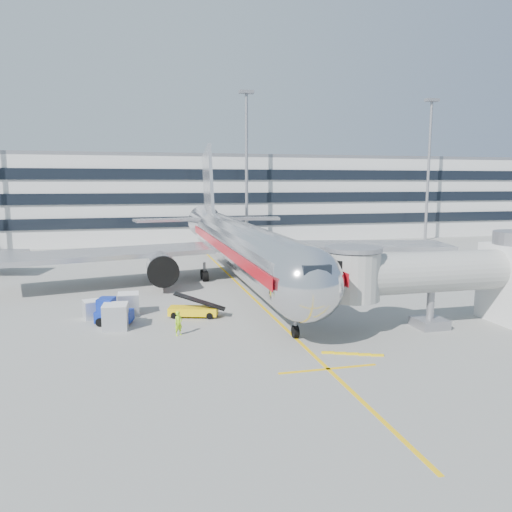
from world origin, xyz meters
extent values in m
plane|color=gray|center=(0.00, 0.00, 0.00)|extent=(180.00, 180.00, 0.00)
cube|color=yellow|center=(0.00, 10.00, 0.01)|extent=(0.25, 70.00, 0.01)
cube|color=yellow|center=(0.00, -14.00, 0.01)|extent=(6.00, 0.25, 0.01)
cylinder|color=silver|center=(0.00, 8.00, 4.20)|extent=(5.00, 36.00, 5.00)
sphere|color=silver|center=(0.00, -10.00, 4.20)|extent=(5.00, 5.00, 5.00)
cone|color=silver|center=(0.00, 31.00, 4.80)|extent=(5.00, 10.00, 5.00)
cube|color=black|center=(0.00, -11.50, 5.33)|extent=(1.80, 1.20, 0.90)
cube|color=#B7B7BC|center=(13.00, 13.50, 3.40)|extent=(24.95, 12.07, 0.50)
cube|color=#B7B7BC|center=(-13.00, 13.50, 3.40)|extent=(24.95, 12.07, 0.50)
cylinder|color=#99999E|center=(8.00, 10.00, 2.20)|extent=(3.00, 4.20, 3.00)
cylinder|color=#99999E|center=(-8.00, 10.00, 2.20)|extent=(3.00, 4.20, 3.00)
cylinder|color=black|center=(8.00, 8.00, 2.20)|extent=(3.10, 0.50, 3.10)
cylinder|color=black|center=(-8.00, 8.00, 2.20)|extent=(3.10, 0.50, 3.10)
cube|color=#B7B7BC|center=(0.00, 31.50, 9.20)|extent=(0.45, 9.39, 13.72)
cube|color=#B7B7BC|center=(5.50, 32.00, 5.40)|extent=(10.41, 4.94, 0.35)
cube|color=#B7B7BC|center=(-5.50, 32.00, 5.40)|extent=(10.41, 4.94, 0.35)
cylinder|color=gray|center=(0.00, -8.00, 0.90)|extent=(0.24, 0.24, 1.80)
cylinder|color=black|center=(0.00, -8.00, 0.45)|extent=(0.35, 0.90, 0.90)
cylinder|color=gray|center=(3.20, 14.00, 1.00)|extent=(0.30, 0.30, 2.00)
cylinder|color=gray|center=(-3.20, 14.00, 1.00)|extent=(0.30, 0.30, 2.00)
cube|color=red|center=(2.52, 8.00, 4.50)|extent=(0.06, 38.00, 0.90)
cube|color=red|center=(-2.52, 8.00, 4.50)|extent=(0.06, 38.00, 0.90)
cylinder|color=#A8A8A3|center=(10.50, -8.00, 4.20)|extent=(13.00, 3.00, 3.00)
cylinder|color=#A8A8A3|center=(4.20, -8.00, 4.20)|extent=(3.80, 3.80, 3.40)
cylinder|color=gray|center=(4.20, -8.00, 6.10)|extent=(4.00, 4.00, 0.30)
cube|color=black|center=(2.90, -8.00, 4.20)|extent=(1.40, 2.60, 2.60)
cylinder|color=gray|center=(10.50, -8.00, 1.60)|extent=(0.56, 0.56, 3.20)
cube|color=gray|center=(10.50, -8.00, 0.35)|extent=(2.20, 2.20, 0.70)
cylinder|color=black|center=(9.60, -8.00, 0.35)|extent=(0.35, 0.70, 0.70)
cylinder|color=black|center=(11.40, -8.00, 0.35)|extent=(0.35, 0.70, 0.70)
cube|color=silver|center=(0.00, 58.00, 7.50)|extent=(150.00, 24.00, 15.00)
cube|color=black|center=(0.00, 45.90, 4.00)|extent=(150.00, 0.30, 1.80)
cube|color=black|center=(0.00, 45.90, 8.00)|extent=(150.00, 0.30, 1.80)
cube|color=black|center=(0.00, 45.90, 12.00)|extent=(150.00, 0.30, 1.80)
cube|color=gray|center=(0.00, 58.00, 15.30)|extent=(150.00, 24.00, 0.60)
cylinder|color=gray|center=(8.00, 42.00, 12.50)|extent=(0.50, 0.50, 25.00)
cube|color=gray|center=(8.00, 42.00, 25.20)|extent=(2.40, 1.20, 0.50)
cylinder|color=gray|center=(42.00, 42.00, 12.50)|extent=(0.50, 0.50, 25.00)
cube|color=gray|center=(42.00, 42.00, 25.20)|extent=(2.40, 1.20, 0.50)
cube|color=yellow|center=(-6.21, -0.80, 0.49)|extent=(4.14, 2.49, 0.62)
cube|color=black|center=(-6.21, -0.80, 1.28)|extent=(4.19, 2.13, 1.36)
cylinder|color=black|center=(-7.38, 0.21, 0.27)|extent=(0.58, 0.39, 0.53)
cylinder|color=black|center=(-7.74, -0.98, 0.27)|extent=(0.58, 0.39, 0.53)
cylinder|color=black|center=(-4.67, -0.62, 0.27)|extent=(0.58, 0.39, 0.53)
cylinder|color=black|center=(-5.04, -1.80, 0.27)|extent=(0.58, 0.39, 0.53)
cube|color=#0D2698|center=(-12.29, -1.35, 0.62)|extent=(2.98, 2.17, 0.86)
cube|color=#0D2698|center=(-12.85, -1.21, 1.48)|extent=(1.48, 1.68, 1.05)
cube|color=black|center=(-12.85, -1.21, 1.82)|extent=(1.34, 1.47, 0.10)
cylinder|color=black|center=(-12.94, -0.44, 0.34)|extent=(0.72, 0.45, 0.67)
cylinder|color=black|center=(-13.31, -1.83, 0.34)|extent=(0.72, 0.45, 0.67)
cylinder|color=black|center=(-11.27, -0.88, 0.34)|extent=(0.72, 0.45, 0.67)
cylinder|color=black|center=(-11.64, -2.27, 0.34)|extent=(0.72, 0.45, 0.67)
cube|color=silver|center=(-11.24, 1.28, 0.86)|extent=(1.68, 1.68, 1.72)
cube|color=white|center=(-11.24, 1.28, 1.74)|extent=(1.68, 1.68, 0.06)
cube|color=silver|center=(-12.15, -2.73, 0.91)|extent=(1.91, 1.91, 1.82)
cube|color=white|center=(-12.15, -2.73, 1.84)|extent=(1.91, 1.91, 0.07)
cube|color=silver|center=(-13.99, 0.66, 0.71)|extent=(1.71, 1.71, 1.42)
cube|color=white|center=(-13.99, 0.66, 1.44)|extent=(1.71, 1.71, 0.05)
imported|color=#B7FF1A|center=(-7.80, -5.44, 0.87)|extent=(0.76, 0.69, 1.75)
camera|label=1|loc=(-10.70, -39.76, 10.72)|focal=35.00mm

